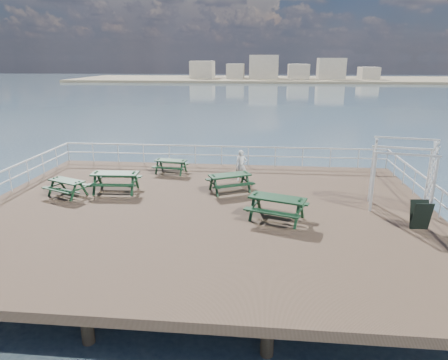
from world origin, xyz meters
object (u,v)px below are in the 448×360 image
(person, at_px, (241,166))
(picnic_table_e, at_px, (277,203))
(trellis_arbor, at_px, (401,178))
(picnic_table_d, at_px, (67,184))
(picnic_table_c, at_px, (230,179))
(picnic_table_a, at_px, (171,164))
(picnic_table_b, at_px, (115,178))

(person, bearing_deg, picnic_table_e, -73.55)
(trellis_arbor, bearing_deg, picnic_table_d, -169.85)
(picnic_table_e, distance_m, person, 4.98)
(picnic_table_d, bearing_deg, picnic_table_c, 33.65)
(picnic_table_a, bearing_deg, picnic_table_d, -123.52)
(picnic_table_c, xyz_separation_m, person, (0.41, 1.65, 0.18))
(picnic_table_b, height_order, picnic_table_d, picnic_table_b)
(person, bearing_deg, picnic_table_d, -160.28)
(picnic_table_c, relative_size, trellis_arbor, 0.80)
(picnic_table_c, height_order, trellis_arbor, trellis_arbor)
(picnic_table_c, relative_size, person, 1.52)
(picnic_table_e, bearing_deg, picnic_table_a, 151.57)
(picnic_table_d, distance_m, picnic_table_e, 9.08)
(picnic_table_d, relative_size, person, 1.34)
(picnic_table_b, distance_m, person, 5.86)
(picnic_table_a, bearing_deg, picnic_table_c, -30.11)
(picnic_table_e, bearing_deg, picnic_table_c, 141.99)
(picnic_table_e, relative_size, trellis_arbor, 0.86)
(picnic_table_c, bearing_deg, picnic_table_d, 163.98)
(picnic_table_b, xyz_separation_m, person, (5.44, 2.16, 0.13))
(trellis_arbor, distance_m, person, 7.12)
(picnic_table_a, height_order, person, person)
(picnic_table_c, bearing_deg, picnic_table_e, -83.59)
(picnic_table_c, relative_size, picnic_table_e, 0.94)
(picnic_table_b, height_order, trellis_arbor, trellis_arbor)
(picnic_table_e, bearing_deg, trellis_arbor, 37.21)
(picnic_table_c, bearing_deg, trellis_arbor, -39.10)
(picnic_table_b, xyz_separation_m, picnic_table_d, (-1.88, -0.76, -0.12))
(picnic_table_c, bearing_deg, picnic_table_b, 159.40)
(picnic_table_a, xyz_separation_m, picnic_table_b, (-1.76, -3.19, 0.13))
(picnic_table_b, xyz_separation_m, trellis_arbor, (11.80, -1.00, 0.64))
(picnic_table_d, height_order, trellis_arbor, trellis_arbor)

